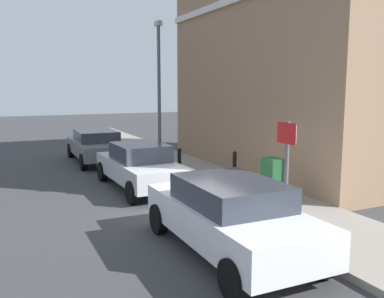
# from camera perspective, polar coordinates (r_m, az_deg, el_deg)

# --- Properties ---
(ground) EXTENTS (80.00, 80.00, 0.00)m
(ground) POSITION_cam_1_polar(r_m,az_deg,el_deg) (10.96, -0.27, -8.13)
(ground) COLOR #38383A
(sidewalk) EXTENTS (2.61, 30.00, 0.15)m
(sidewalk) POSITION_cam_1_polar(r_m,az_deg,el_deg) (17.04, -2.96, -1.88)
(sidewalk) COLOR gray
(sidewalk) RESTS_ON ground
(corner_building) EXTENTS (6.15, 10.30, 9.22)m
(corner_building) POSITION_cam_1_polar(r_m,az_deg,el_deg) (16.62, 15.22, 13.28)
(corner_building) COLOR #937256
(corner_building) RESTS_ON ground
(car_white) EXTENTS (1.90, 4.26, 1.42)m
(car_white) POSITION_cam_1_polar(r_m,az_deg,el_deg) (7.95, 5.18, -8.96)
(car_white) COLOR silver
(car_white) RESTS_ON ground
(car_silver) EXTENTS (1.88, 4.29, 1.41)m
(car_silver) POSITION_cam_1_polar(r_m,az_deg,el_deg) (12.98, -7.15, -2.29)
(car_silver) COLOR #B7B7BC
(car_silver) RESTS_ON ground
(car_grey) EXTENTS (1.97, 4.38, 1.33)m
(car_grey) POSITION_cam_1_polar(r_m,az_deg,el_deg) (17.99, -12.98, 0.51)
(car_grey) COLOR slate
(car_grey) RESTS_ON ground
(utility_cabinet) EXTENTS (0.46, 0.61, 1.15)m
(utility_cabinet) POSITION_cam_1_polar(r_m,az_deg,el_deg) (11.14, 11.00, -4.40)
(utility_cabinet) COLOR #1E4C28
(utility_cabinet) RESTS_ON sidewalk
(bollard_near_cabinet) EXTENTS (0.14, 0.14, 1.04)m
(bollard_near_cabinet) POSITION_cam_1_polar(r_m,az_deg,el_deg) (12.90, 5.87, -2.42)
(bollard_near_cabinet) COLOR black
(bollard_near_cabinet) RESTS_ON sidewalk
(bollard_far_kerb) EXTENTS (0.14, 0.14, 1.04)m
(bollard_far_kerb) POSITION_cam_1_polar(r_m,az_deg,el_deg) (13.48, -1.74, -1.90)
(bollard_far_kerb) COLOR black
(bollard_far_kerb) RESTS_ON sidewalk
(street_sign) EXTENTS (0.08, 0.60, 2.30)m
(street_sign) POSITION_cam_1_polar(r_m,az_deg,el_deg) (8.79, 12.87, -1.36)
(street_sign) COLOR #59595B
(street_sign) RESTS_ON sidewalk
(lamppost) EXTENTS (0.20, 0.44, 5.72)m
(lamppost) POSITION_cam_1_polar(r_m,az_deg,el_deg) (17.88, -4.56, 8.98)
(lamppost) COLOR #59595B
(lamppost) RESTS_ON sidewalk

